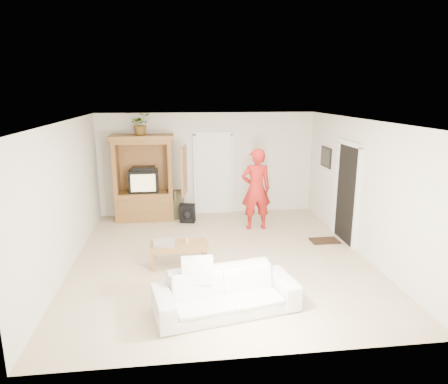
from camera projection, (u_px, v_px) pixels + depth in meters
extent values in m
plane|color=tan|center=(221.00, 258.00, 7.67)|extent=(6.00, 6.00, 0.00)
plane|color=white|center=(221.00, 121.00, 7.04)|extent=(6.00, 6.00, 0.00)
plane|color=silver|center=(207.00, 164.00, 10.24)|extent=(5.50, 0.00, 5.50)
plane|color=silver|center=(251.00, 257.00, 4.47)|extent=(5.50, 0.00, 5.50)
plane|color=silver|center=(66.00, 197.00, 7.03)|extent=(0.00, 6.00, 6.00)
plane|color=silver|center=(362.00, 188.00, 7.68)|extent=(0.00, 6.00, 6.00)
cube|color=brown|center=(145.00, 205.00, 9.95)|extent=(1.40, 0.60, 0.70)
cube|color=brown|center=(116.00, 168.00, 9.64)|extent=(0.10, 0.60, 1.20)
cube|color=brown|center=(170.00, 167.00, 9.79)|extent=(0.10, 0.60, 1.20)
cube|color=brown|center=(144.00, 166.00, 9.98)|extent=(1.40, 0.06, 1.20)
cube|color=brown|center=(142.00, 141.00, 9.56)|extent=(1.40, 0.60, 0.10)
cube|color=brown|center=(142.00, 137.00, 9.54)|extent=(1.52, 0.68, 0.10)
cube|color=brown|center=(184.00, 171.00, 9.38)|extent=(0.16, 0.67, 1.15)
cube|color=black|center=(144.00, 181.00, 9.83)|extent=(0.70, 0.52, 0.55)
cube|color=tan|center=(143.00, 183.00, 9.57)|extent=(0.58, 0.02, 0.42)
cube|color=black|center=(143.00, 168.00, 9.72)|extent=(0.55, 0.35, 0.08)
cube|color=#A07037|center=(144.00, 205.00, 9.65)|extent=(1.19, 0.03, 0.25)
cube|color=white|center=(213.00, 175.00, 10.30)|extent=(0.85, 0.05, 2.04)
cube|color=black|center=(347.00, 194.00, 8.32)|extent=(0.05, 0.90, 2.04)
cube|color=black|center=(326.00, 157.00, 9.44)|extent=(0.03, 0.60, 0.48)
cube|color=#382316|center=(324.00, 241.00, 8.52)|extent=(0.60, 0.40, 0.02)
imported|color=#4C7238|center=(141.00, 124.00, 9.44)|extent=(0.54, 0.50, 0.52)
imported|color=#A71A16|center=(256.00, 189.00, 9.11)|extent=(0.71, 0.48, 1.88)
imported|color=silver|center=(226.00, 292.00, 5.73)|extent=(2.16, 1.18, 0.60)
cube|color=#A07037|center=(179.00, 246.00, 7.29)|extent=(1.07, 0.60, 0.06)
cube|color=#A07037|center=(154.00, 262.00, 7.06)|extent=(0.06, 0.06, 0.34)
cube|color=#A07037|center=(154.00, 253.00, 7.48)|extent=(0.06, 0.06, 0.34)
cube|color=#A07037|center=(205.00, 259.00, 7.19)|extent=(0.06, 0.06, 0.34)
cube|color=#A07037|center=(203.00, 250.00, 7.61)|extent=(0.06, 0.06, 0.34)
cube|color=#E34B52|center=(164.00, 243.00, 7.24)|extent=(0.38, 0.28, 0.08)
cylinder|color=tan|center=(187.00, 241.00, 7.33)|extent=(0.08, 0.08, 0.10)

